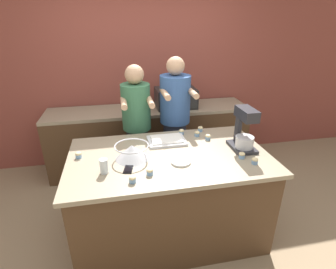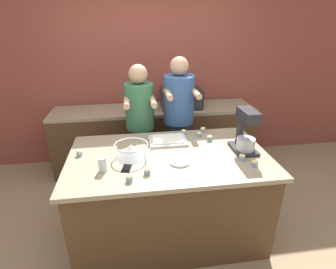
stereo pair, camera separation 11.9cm
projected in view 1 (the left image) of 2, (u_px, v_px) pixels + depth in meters
The scene contains 22 objects.
ground_plane at pixel (169, 230), 2.78m from camera, with size 16.00×16.00×0.00m, color #937A5B.
back_wall at pixel (145, 71), 3.78m from camera, with size 10.00×0.06×2.70m.
island_counter at pixel (169, 195), 2.59m from camera, with size 1.83×1.07×0.90m.
back_counter at pixel (150, 138), 3.83m from camera, with size 2.80×0.60×0.90m.
person_left at pixel (137, 130), 3.11m from camera, with size 0.35×0.51×1.60m.
person_right at pixel (175, 124), 3.18m from camera, with size 0.37×0.52×1.67m.
stand_mixer at pixel (244, 131), 2.46m from camera, with size 0.20×0.30×0.41m.
mixing_bowl at pixel (132, 151), 2.32m from camera, with size 0.31×0.31×0.13m.
baking_tray at pixel (167, 140), 2.66m from camera, with size 0.38×0.28×0.04m.
microwave_oven at pixel (176, 98), 3.66m from camera, with size 0.55×0.39×0.26m.
cell_phone at pixel (129, 169), 2.18m from camera, with size 0.10×0.16×0.01m.
drinking_glass at pixel (104, 166), 2.10m from camera, with size 0.07×0.07×0.12m.
small_plate at pixel (181, 162), 2.28m from camera, with size 0.18×0.18×0.02m.
cupcake_0 at pixel (255, 161), 2.25m from camera, with size 0.05×0.05×0.06m.
cupcake_1 at pixel (150, 172), 2.09m from camera, with size 0.05×0.05×0.06m.
cupcake_2 at pixel (242, 155), 2.34m from camera, with size 0.05×0.05×0.06m.
cupcake_3 at pixel (197, 133), 2.78m from camera, with size 0.05×0.05×0.06m.
cupcake_4 at pixel (182, 132), 2.82m from camera, with size 0.05×0.05×0.06m.
cupcake_5 at pixel (78, 155), 2.34m from camera, with size 0.05×0.05×0.06m.
cupcake_6 at pixel (132, 179), 1.99m from camera, with size 0.05×0.05×0.06m.
cupcake_7 at pixel (200, 129), 2.90m from camera, with size 0.05×0.05×0.06m.
cupcake_8 at pixel (208, 137), 2.70m from camera, with size 0.05×0.05×0.06m.
Camera 1 is at (-0.43, -2.08, 2.05)m, focal length 28.00 mm.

